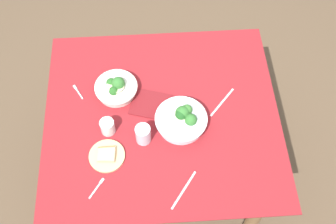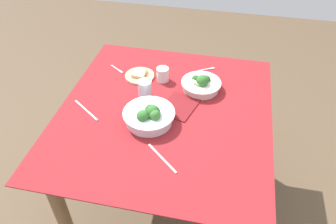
{
  "view_description": "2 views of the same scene",
  "coord_description": "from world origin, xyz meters",
  "px_view_note": "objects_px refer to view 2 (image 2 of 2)",
  "views": [
    {
      "loc": [
        0.03,
        1.03,
        2.53
      ],
      "look_at": [
        -0.03,
        0.01,
        0.82
      ],
      "focal_mm": 43.68,
      "sensor_mm": 36.0,
      "label": 1
    },
    {
      "loc": [
        -1.24,
        -0.28,
        1.88
      ],
      "look_at": [
        -0.06,
        -0.03,
        0.82
      ],
      "focal_mm": 35.22,
      "sensor_mm": 36.0,
      "label": 2
    }
  ],
  "objects_px": {
    "broccoli_bowl_far": "(150,116)",
    "fork_by_near_bowl": "(208,69)",
    "broccoli_bowl_near": "(201,84)",
    "water_glass_side": "(145,89)",
    "table_knife_left": "(86,110)",
    "water_glass_center": "(163,74)",
    "bread_side_plate": "(140,75)",
    "napkin_folded_upper": "(179,106)",
    "table_knife_right": "(162,158)",
    "fork_by_far_bowl": "(117,69)"
  },
  "relations": [
    {
      "from": "broccoli_bowl_far",
      "to": "fork_by_near_bowl",
      "type": "relative_size",
      "value": 2.76
    },
    {
      "from": "broccoli_bowl_far",
      "to": "broccoli_bowl_near",
      "type": "bearing_deg",
      "value": -33.32
    },
    {
      "from": "water_glass_side",
      "to": "table_knife_left",
      "type": "relative_size",
      "value": 0.49
    },
    {
      "from": "water_glass_side",
      "to": "water_glass_center",
      "type": "bearing_deg",
      "value": -18.77
    },
    {
      "from": "broccoli_bowl_far",
      "to": "table_knife_left",
      "type": "height_order",
      "value": "broccoli_bowl_far"
    },
    {
      "from": "bread_side_plate",
      "to": "napkin_folded_upper",
      "type": "relative_size",
      "value": 0.87
    },
    {
      "from": "bread_side_plate",
      "to": "fork_by_near_bowl",
      "type": "bearing_deg",
      "value": -67.43
    },
    {
      "from": "water_glass_center",
      "to": "table_knife_right",
      "type": "distance_m",
      "value": 0.59
    },
    {
      "from": "broccoli_bowl_near",
      "to": "fork_by_far_bowl",
      "type": "relative_size",
      "value": 2.23
    },
    {
      "from": "water_glass_center",
      "to": "fork_by_near_bowl",
      "type": "distance_m",
      "value": 0.29
    },
    {
      "from": "table_knife_right",
      "to": "broccoli_bowl_near",
      "type": "bearing_deg",
      "value": 120.72
    },
    {
      "from": "fork_by_near_bowl",
      "to": "napkin_folded_upper",
      "type": "distance_m",
      "value": 0.39
    },
    {
      "from": "bread_side_plate",
      "to": "fork_by_far_bowl",
      "type": "relative_size",
      "value": 1.74
    },
    {
      "from": "broccoli_bowl_near",
      "to": "water_glass_center",
      "type": "distance_m",
      "value": 0.23
    },
    {
      "from": "broccoli_bowl_far",
      "to": "fork_by_far_bowl",
      "type": "height_order",
      "value": "broccoli_bowl_far"
    },
    {
      "from": "water_glass_center",
      "to": "table_knife_left",
      "type": "xyz_separation_m",
      "value": [
        -0.34,
        0.33,
        -0.04
      ]
    },
    {
      "from": "bread_side_plate",
      "to": "water_glass_side",
      "type": "distance_m",
      "value": 0.2
    },
    {
      "from": "water_glass_side",
      "to": "table_knife_right",
      "type": "relative_size",
      "value": 0.5
    },
    {
      "from": "water_glass_side",
      "to": "fork_by_far_bowl",
      "type": "distance_m",
      "value": 0.32
    },
    {
      "from": "bread_side_plate",
      "to": "fork_by_near_bowl",
      "type": "relative_size",
      "value": 1.85
    },
    {
      "from": "water_glass_center",
      "to": "napkin_folded_upper",
      "type": "height_order",
      "value": "water_glass_center"
    },
    {
      "from": "broccoli_bowl_near",
      "to": "fork_by_near_bowl",
      "type": "distance_m",
      "value": 0.21
    },
    {
      "from": "fork_by_far_bowl",
      "to": "table_knife_right",
      "type": "bearing_deg",
      "value": -22.0
    },
    {
      "from": "water_glass_center",
      "to": "fork_by_far_bowl",
      "type": "bearing_deg",
      "value": 80.7
    },
    {
      "from": "broccoli_bowl_far",
      "to": "water_glass_center",
      "type": "distance_m",
      "value": 0.36
    },
    {
      "from": "fork_by_near_bowl",
      "to": "fork_by_far_bowl",
      "type": "bearing_deg",
      "value": 162.2
    },
    {
      "from": "broccoli_bowl_near",
      "to": "table_knife_right",
      "type": "height_order",
      "value": "broccoli_bowl_near"
    },
    {
      "from": "table_knife_left",
      "to": "table_knife_right",
      "type": "distance_m",
      "value": 0.51
    },
    {
      "from": "broccoli_bowl_far",
      "to": "water_glass_center",
      "type": "relative_size",
      "value": 3.18
    },
    {
      "from": "table_knife_left",
      "to": "table_knife_right",
      "type": "xyz_separation_m",
      "value": [
        -0.23,
        -0.45,
        0.0
      ]
    },
    {
      "from": "water_glass_side",
      "to": "napkin_folded_upper",
      "type": "relative_size",
      "value": 0.52
    },
    {
      "from": "broccoli_bowl_far",
      "to": "fork_by_far_bowl",
      "type": "distance_m",
      "value": 0.51
    },
    {
      "from": "fork_by_far_bowl",
      "to": "table_knife_left",
      "type": "xyz_separation_m",
      "value": [
        -0.39,
        0.04,
        -0.0
      ]
    },
    {
      "from": "water_glass_side",
      "to": "table_knife_left",
      "type": "height_order",
      "value": "water_glass_side"
    },
    {
      "from": "bread_side_plate",
      "to": "water_glass_side",
      "type": "xyz_separation_m",
      "value": [
        -0.18,
        -0.08,
        0.04
      ]
    },
    {
      "from": "broccoli_bowl_near",
      "to": "water_glass_center",
      "type": "xyz_separation_m",
      "value": [
        0.04,
        0.23,
        0.01
      ]
    },
    {
      "from": "table_knife_left",
      "to": "napkin_folded_upper",
      "type": "xyz_separation_m",
      "value": [
        0.13,
        -0.46,
        0.0
      ]
    },
    {
      "from": "water_glass_side",
      "to": "fork_by_far_bowl",
      "type": "bearing_deg",
      "value": 46.88
    },
    {
      "from": "table_knife_right",
      "to": "water_glass_center",
      "type": "bearing_deg",
      "value": 143.6
    },
    {
      "from": "fork_by_far_bowl",
      "to": "broccoli_bowl_near",
      "type": "bearing_deg",
      "value": 24.54
    },
    {
      "from": "table_knife_right",
      "to": "broccoli_bowl_far",
      "type": "bearing_deg",
      "value": 158.29
    },
    {
      "from": "napkin_folded_upper",
      "to": "water_glass_center",
      "type": "bearing_deg",
      "value": 32.73
    },
    {
      "from": "broccoli_bowl_near",
      "to": "table_knife_right",
      "type": "xyz_separation_m",
      "value": [
        -0.53,
        0.1,
        -0.03
      ]
    },
    {
      "from": "water_glass_center",
      "to": "table_knife_right",
      "type": "bearing_deg",
      "value": -167.59
    },
    {
      "from": "fork_by_far_bowl",
      "to": "table_knife_right",
      "type": "relative_size",
      "value": 0.48
    },
    {
      "from": "water_glass_center",
      "to": "fork_by_near_bowl",
      "type": "relative_size",
      "value": 0.87
    },
    {
      "from": "fork_by_near_bowl",
      "to": "bread_side_plate",
      "type": "bearing_deg",
      "value": 172.57
    },
    {
      "from": "water_glass_side",
      "to": "napkin_folded_upper",
      "type": "xyz_separation_m",
      "value": [
        -0.04,
        -0.19,
        -0.05
      ]
    },
    {
      "from": "fork_by_far_bowl",
      "to": "water_glass_side",
      "type": "bearing_deg",
      "value": -8.88
    },
    {
      "from": "napkin_folded_upper",
      "to": "bread_side_plate",
      "type": "bearing_deg",
      "value": 51.58
    }
  ]
}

